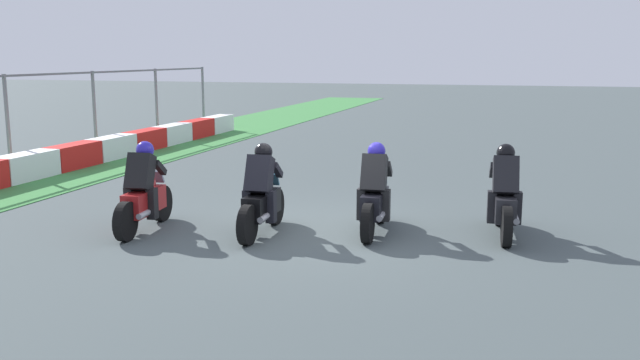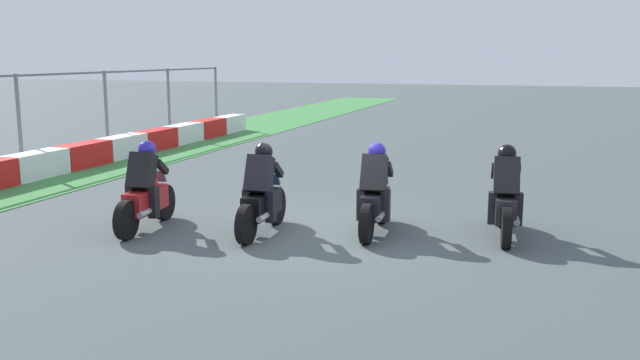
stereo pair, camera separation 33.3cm
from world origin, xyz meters
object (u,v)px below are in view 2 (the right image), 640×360
(rider_lane_a, at_px, (505,200))
(rider_lane_d, at_px, (146,193))
(rider_lane_c, at_px, (262,197))
(rider_lane_b, at_px, (375,196))

(rider_lane_a, xyz_separation_m, rider_lane_d, (-1.39, 5.83, 0.00))
(rider_lane_c, bearing_deg, rider_lane_b, -72.43)
(rider_lane_b, bearing_deg, rider_lane_c, 106.57)
(rider_lane_d, bearing_deg, rider_lane_c, -85.85)
(rider_lane_c, distance_m, rider_lane_d, 2.02)
(rider_lane_b, height_order, rider_lane_d, same)
(rider_lane_b, height_order, rider_lane_c, same)
(rider_lane_a, bearing_deg, rider_lane_c, 99.28)
(rider_lane_b, bearing_deg, rider_lane_a, -82.14)
(rider_lane_b, bearing_deg, rider_lane_d, 101.37)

